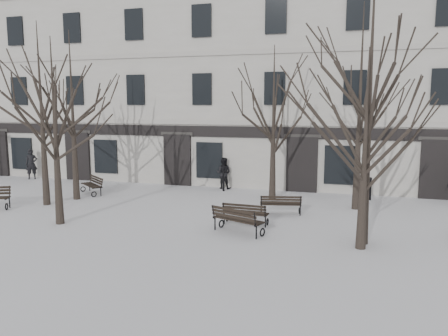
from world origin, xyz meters
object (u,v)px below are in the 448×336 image
at_px(tree_1, 54,109).
at_px(bench_4, 281,204).
at_px(bench_1, 245,213).
at_px(bench_3, 93,184).
at_px(tree_3, 366,126).
at_px(bench_2, 237,219).
at_px(tree_0, 40,92).
at_px(tree_2, 371,67).

bearing_deg(tree_1, bench_4, 25.00).
bearing_deg(bench_1, tree_1, 17.68).
xyz_separation_m(tree_1, bench_3, (-2.00, 5.39, -3.91)).
bearing_deg(bench_4, tree_3, 118.84).
relative_size(tree_3, bench_2, 3.12).
bearing_deg(bench_1, bench_2, 92.03).
relative_size(bench_2, bench_4, 1.13).
bearing_deg(tree_3, tree_0, 169.82).
relative_size(bench_3, bench_4, 0.99).
height_order(tree_2, bench_3, tree_2).
xyz_separation_m(bench_1, bench_3, (-8.93, 3.59, 0.02)).
bearing_deg(tree_2, bench_3, 160.42).
distance_m(bench_3, bench_4, 10.13).
relative_size(tree_1, tree_2, 0.77).
xyz_separation_m(tree_2, bench_2, (-4.29, -0.09, -5.19)).
xyz_separation_m(tree_2, tree_3, (-0.08, -0.56, -1.80)).
relative_size(bench_1, bench_2, 0.87).
height_order(bench_2, bench_3, bench_2).
height_order(tree_3, bench_1, tree_3).
xyz_separation_m(tree_3, bench_1, (-4.18, 1.67, -3.45)).
relative_size(tree_0, tree_3, 1.30).
bearing_deg(tree_2, bench_4, 136.62).
distance_m(tree_2, bench_3, 14.95).
height_order(tree_0, tree_3, tree_0).
bearing_deg(bench_2, tree_0, 9.89).
distance_m(tree_3, bench_3, 14.54).
bearing_deg(bench_2, bench_1, -69.40).
height_order(bench_2, bench_4, bench_2).
relative_size(tree_0, tree_2, 0.89).
height_order(tree_3, bench_2, tree_3).
bearing_deg(bench_2, bench_4, -87.36).
height_order(tree_1, bench_4, tree_1).
distance_m(tree_1, bench_1, 8.17).
xyz_separation_m(tree_0, bench_2, (9.54, -1.99, -4.59)).
relative_size(tree_3, bench_4, 3.53).
relative_size(tree_3, bench_3, 3.55).
bearing_deg(bench_4, tree_1, 12.85).
relative_size(tree_1, bench_1, 4.02).
xyz_separation_m(tree_1, tree_2, (11.20, 0.69, 1.32)).
bearing_deg(bench_3, tree_1, -31.27).
bearing_deg(tree_1, tree_2, 3.54).
relative_size(tree_2, bench_4, 5.15).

